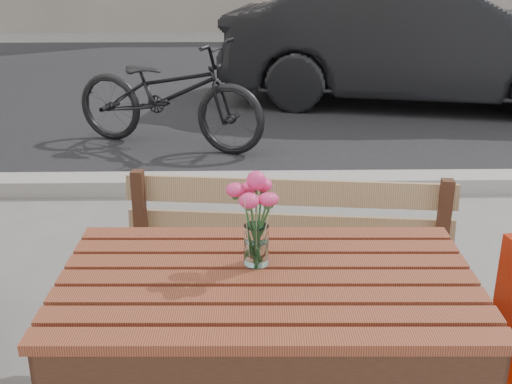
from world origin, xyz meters
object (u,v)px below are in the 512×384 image
main_table (267,313)px  bicycle (168,94)px  red_chair (498,352)px  main_vase (256,207)px  parked_car (420,41)px

main_table → bicycle: bicycle is taller
red_chair → main_vase: (-0.83, 0.04, 0.53)m
main_vase → parked_car: (2.01, 5.63, -0.28)m
main_table → bicycle: bearing=101.8°
red_chair → main_vase: size_ratio=2.60×
main_table → parked_car: (1.98, 5.72, 0.06)m
red_chair → bicycle: size_ratio=0.43×
parked_car → bicycle: parked_car is taller
main_vase → parked_car: 5.98m
main_vase → bicycle: (-0.73, 3.96, -0.51)m
main_vase → bicycle: size_ratio=0.17×
parked_car → red_chair: bearing=-179.9°
main_table → red_chair: 0.82m
red_chair → bicycle: (-1.56, 3.99, 0.02)m
main_table → main_vase: (-0.03, 0.09, 0.33)m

